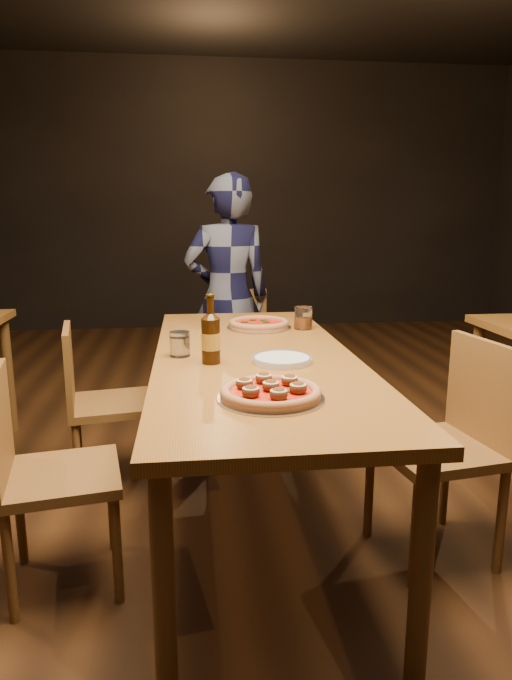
{
  "coord_description": "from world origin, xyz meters",
  "views": [
    {
      "loc": [
        -0.26,
        -2.22,
        1.3
      ],
      "look_at": [
        0.0,
        -0.05,
        0.82
      ],
      "focal_mm": 30.0,
      "sensor_mm": 36.0,
      "label": 1
    }
  ],
  "objects": [
    {
      "name": "plate_stack",
      "position": [
        0.09,
        -0.14,
        0.76
      ],
      "size": [
        0.23,
        0.23,
        0.02
      ],
      "primitive_type": "cylinder",
      "color": "white",
      "rests_on": "table_main"
    },
    {
      "name": "beer_bottle",
      "position": [
        -0.18,
        -0.12,
        0.84
      ],
      "size": [
        0.07,
        0.07,
        0.26
      ],
      "rotation": [
        0.0,
        0.0,
        -0.35
      ],
      "color": "black",
      "rests_on": "table_main"
    },
    {
      "name": "chair_main_sw",
      "position": [
        -0.65,
        0.45,
        0.42
      ],
      "size": [
        0.45,
        0.45,
        0.83
      ],
      "primitive_type": null,
      "rotation": [
        0.0,
        0.0,
        1.74
      ],
      "color": "brown",
      "rests_on": "ground"
    },
    {
      "name": "ground",
      "position": [
        0.0,
        0.0,
        0.0
      ],
      "size": [
        9.0,
        9.0,
        0.0
      ],
      "primitive_type": "plane",
      "color": "black"
    },
    {
      "name": "room_shell",
      "position": [
        0.0,
        0.0,
        1.86
      ],
      "size": [
        9.0,
        9.0,
        9.0
      ],
      "color": "black",
      "rests_on": "ground"
    },
    {
      "name": "water_glass",
      "position": [
        -0.3,
        0.0,
        0.8
      ],
      "size": [
        0.08,
        0.08,
        0.1
      ],
      "primitive_type": "cylinder",
      "color": "white",
      "rests_on": "table_main"
    },
    {
      "name": "table_main",
      "position": [
        0.0,
        0.0,
        0.68
      ],
      "size": [
        0.8,
        2.0,
        0.75
      ],
      "color": "brown",
      "rests_on": "ground"
    },
    {
      "name": "chair_end",
      "position": [
        0.11,
        1.31,
        0.43
      ],
      "size": [
        0.49,
        0.49,
        0.86
      ],
      "primitive_type": null,
      "rotation": [
        0.0,
        0.0,
        0.27
      ],
      "color": "brown",
      "rests_on": "ground"
    },
    {
      "name": "pizza_margherita",
      "position": [
        0.08,
        0.54,
        0.77
      ],
      "size": [
        0.32,
        0.32,
        0.04
      ],
      "rotation": [
        0.0,
        0.0,
        -0.1
      ],
      "color": "#B7B7BF",
      "rests_on": "table_main"
    },
    {
      "name": "pizza_meatball",
      "position": [
        -0.02,
        -0.58,
        0.77
      ],
      "size": [
        0.33,
        0.33,
        0.06
      ],
      "rotation": [
        0.0,
        0.0,
        0.39
      ],
      "color": "#B7B7BF",
      "rests_on": "table_main"
    },
    {
      "name": "chair_main_e",
      "position": [
        0.66,
        -0.31,
        0.44
      ],
      "size": [
        0.47,
        0.47,
        0.88
      ],
      "primitive_type": null,
      "rotation": [
        0.0,
        0.0,
        -1.42
      ],
      "color": "brown",
      "rests_on": "ground"
    },
    {
      "name": "chair_main_nw",
      "position": [
        -0.72,
        -0.33,
        0.42
      ],
      "size": [
        0.46,
        0.46,
        0.84
      ],
      "primitive_type": null,
      "rotation": [
        0.0,
        0.0,
        1.75
      ],
      "color": "brown",
      "rests_on": "ground"
    },
    {
      "name": "amber_glass",
      "position": [
        0.3,
        0.5,
        0.81
      ],
      "size": [
        0.09,
        0.09,
        0.11
      ],
      "primitive_type": "cylinder",
      "color": "#8D400F",
      "rests_on": "table_main"
    },
    {
      "name": "diner",
      "position": [
        -0.01,
        1.43,
        0.78
      ],
      "size": [
        0.62,
        0.45,
        1.56
      ],
      "primitive_type": "imported",
      "rotation": [
        0.0,
        0.0,
        3.29
      ],
      "color": "black",
      "rests_on": "ground"
    }
  ]
}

